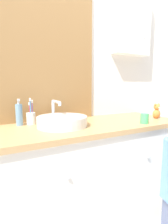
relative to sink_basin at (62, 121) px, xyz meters
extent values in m
cube|color=silver|center=(0.25, 0.30, 0.38)|extent=(3.20, 0.06, 2.50)
cube|color=olive|center=(-0.06, 0.26, 0.42)|extent=(0.89, 0.02, 1.26)
cube|color=#B2C1CC|center=(-0.06, 0.25, 0.42)|extent=(0.83, 0.01, 1.20)
cube|color=white|center=(0.81, 0.22, 0.89)|extent=(0.42, 0.10, 0.67)
sphere|color=silver|center=(0.93, 0.16, 0.72)|extent=(0.02, 0.02, 0.02)
cube|color=silver|center=(0.25, -0.01, -0.47)|extent=(1.39, 0.52, 0.80)
cube|color=tan|center=(0.25, -0.01, -0.06)|extent=(1.43, 0.56, 0.03)
sphere|color=silver|center=(-0.08, -0.29, -0.27)|extent=(0.02, 0.02, 0.02)
sphere|color=silver|center=(0.57, -0.29, -0.27)|extent=(0.02, 0.02, 0.02)
cylinder|color=silver|center=(0.00, -0.01, 0.00)|extent=(0.35, 0.35, 0.07)
cylinder|color=silver|center=(0.00, -0.01, 0.03)|extent=(0.29, 0.29, 0.01)
cylinder|color=silver|center=(0.00, 0.20, 0.04)|extent=(0.02, 0.02, 0.17)
cylinder|color=silver|center=(0.00, 0.12, 0.13)|extent=(0.02, 0.16, 0.02)
cylinder|color=silver|center=(0.00, 0.04, 0.11)|extent=(0.02, 0.02, 0.02)
sphere|color=white|center=(0.10, 0.20, -0.01)|extent=(0.05, 0.05, 0.05)
cylinder|color=silver|center=(-0.18, 0.17, 0.00)|extent=(0.07, 0.07, 0.09)
cylinder|color=#8E56B7|center=(-0.17, 0.17, 0.06)|extent=(0.01, 0.01, 0.17)
cube|color=white|center=(-0.17, 0.17, 0.13)|extent=(0.01, 0.02, 0.02)
cylinder|color=#D6423D|center=(-0.19, 0.18, 0.05)|extent=(0.01, 0.01, 0.15)
cube|color=white|center=(-0.19, 0.18, 0.11)|extent=(0.01, 0.02, 0.02)
cylinder|color=#3884DB|center=(-0.19, 0.16, 0.06)|extent=(0.01, 0.01, 0.18)
cube|color=white|center=(-0.19, 0.16, 0.15)|extent=(0.01, 0.02, 0.02)
cylinder|color=#6B93B2|center=(-0.27, 0.16, 0.04)|extent=(0.05, 0.05, 0.16)
cylinder|color=silver|center=(-0.27, 0.16, 0.13)|extent=(0.01, 0.01, 0.02)
cube|color=silver|center=(-0.27, 0.16, 0.15)|extent=(0.02, 0.03, 0.02)
cylinder|color=white|center=(0.78, -0.19, -0.13)|extent=(0.02, 0.05, 0.12)
ellipsoid|color=orange|center=(0.85, -0.10, 0.00)|extent=(0.07, 0.06, 0.08)
sphere|color=orange|center=(0.85, -0.10, 0.06)|extent=(0.05, 0.05, 0.05)
sphere|color=orange|center=(0.83, -0.10, 0.08)|extent=(0.02, 0.02, 0.02)
sphere|color=orange|center=(0.87, -0.10, 0.08)|extent=(0.02, 0.02, 0.02)
sphere|color=silver|center=(0.85, -0.12, 0.06)|extent=(0.02, 0.02, 0.02)
cylinder|color=#4CC670|center=(0.58, -0.21, 0.00)|extent=(0.06, 0.06, 0.08)
camera|label=1|loc=(-0.43, -1.15, 0.24)|focal=28.00mm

